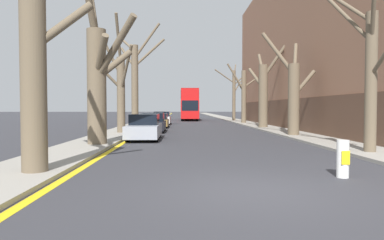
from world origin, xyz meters
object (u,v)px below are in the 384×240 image
Objects in this scene: street_tree_left_2 at (120,88)px; traffic_bollard at (343,159)px; street_tree_right_1 at (293,92)px; parked_car_1 at (153,123)px; parked_car_3 at (162,118)px; street_tree_right_0 at (370,70)px; parked_car_2 at (158,121)px; street_tree_left_0 at (30,45)px; street_tree_left_1 at (98,76)px; street_tree_right_3 at (243,94)px; street_tree_right_2 at (263,92)px; street_tree_left_3 at (135,80)px; double_decker_bus at (189,103)px; street_tree_right_4 at (234,93)px; parked_car_0 at (144,128)px.

street_tree_left_2 is 17.08m from traffic_bollard.
street_tree_right_1 is (11.13, -2.10, -0.38)m from street_tree_left_2.
parked_car_1 reaches higher than parked_car_3.
street_tree_right_0 is 20.79m from parked_car_2.
street_tree_right_0 is 1.52× the size of parked_car_3.
street_tree_left_0 is 14.13m from street_tree_left_2.
street_tree_left_1 reaches higher than street_tree_right_3.
parked_car_2 is at bearing 170.31° from street_tree_right_2.
street_tree_left_1 is 0.88× the size of street_tree_left_3.
traffic_bollard is at bearing -4.11° from street_tree_left_0.
street_tree_right_1 reaches higher than double_decker_bus.
street_tree_left_0 reaches higher than street_tree_right_3.
street_tree_right_1 is at bearing -91.22° from street_tree_right_2.
street_tree_left_2 is at bearing -150.73° from street_tree_right_2.
traffic_bollard is at bearing -42.62° from street_tree_left_1.
double_decker_bus is (-5.81, 29.19, -0.29)m from street_tree_right_1.
street_tree_right_0 reaches higher than parked_car_3.
street_tree_right_4 is at bearing 85.39° from traffic_bollard.
double_decker_bus is 13.86m from parked_car_3.
street_tree_right_4 is (0.17, 25.02, 0.97)m from street_tree_right_1.
street_tree_right_0 is (11.12, -17.39, -1.03)m from street_tree_left_3.
street_tree_left_0 is 38.70m from street_tree_right_4.
street_tree_left_3 reaches higher than street_tree_right_2.
street_tree_right_2 reaches higher than double_decker_bus.
parked_car_2 is (-9.26, 1.58, -2.58)m from street_tree_right_2.
street_tree_right_1 is 13.69m from parked_car_2.
parked_car_2 is (-9.24, -15.01, -3.15)m from street_tree_right_4.
street_tree_right_0 is 26.10m from parked_car_3.
parked_car_0 is 1.06× the size of parked_car_1.
street_tree_right_0 is 1.73× the size of parked_car_1.
street_tree_right_2 is at bearing -2.66° from street_tree_left_3.
street_tree_right_2 is 7.38× the size of traffic_bollard.
traffic_bollard is (2.94, -41.80, -2.01)m from double_decker_bus.
street_tree_right_3 is 1.59× the size of parked_car_0.
double_decker_bus is at bearing 106.10° from street_tree_right_2.
street_tree_right_0 is at bearing -57.40° from street_tree_left_3.
street_tree_left_3 reaches higher than double_decker_bus.
street_tree_left_2 reaches higher than parked_car_2.
street_tree_left_2 is 1.71× the size of parked_car_3.
street_tree_right_0 is at bearing -89.75° from street_tree_right_3.
street_tree_right_4 reaches higher than traffic_bollard.
street_tree_left_2 is 25.56m from street_tree_right_4.
parked_car_1 is at bearing -125.14° from street_tree_right_3.
street_tree_right_3 is 11.92m from parked_car_2.
street_tree_left_0 is 1.78× the size of parked_car_0.
street_tree_left_0 is at bearing -97.16° from double_decker_bus.
parked_car_0 is (2.05, -3.96, -2.48)m from street_tree_left_2.
parked_car_1 is at bearing -155.90° from street_tree_right_2.
street_tree_left_1 is 1.04× the size of street_tree_right_4.
parked_car_3 reaches higher than parked_car_2.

